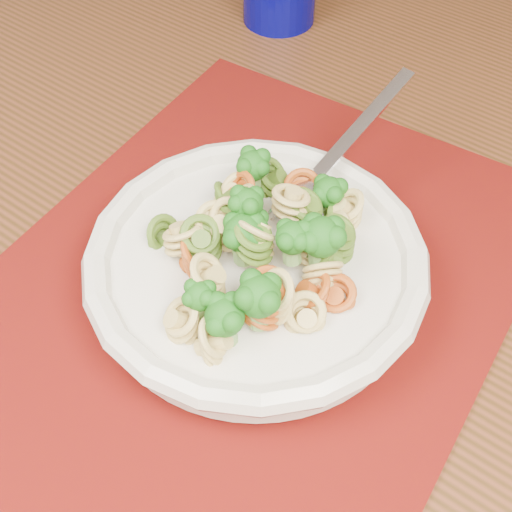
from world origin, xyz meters
TOP-DOWN VIEW (x-y plane):
  - dining_table at (0.24, 0.50)m, footprint 1.76×1.38m
  - placemat at (0.30, 0.40)m, footprint 0.55×0.49m
  - pasta_bowl at (0.30, 0.39)m, footprint 0.24×0.24m
  - pasta_broccoli_heap at (0.30, 0.39)m, footprint 0.21×0.21m
  - fork at (0.36, 0.41)m, footprint 0.18×0.05m

SIDE VIEW (x-z plane):
  - dining_table at x=0.24m, z-range 0.28..0.99m
  - placemat at x=0.30m, z-range 0.72..0.72m
  - pasta_bowl at x=0.30m, z-range 0.73..0.77m
  - fork at x=0.36m, z-range 0.73..0.80m
  - pasta_broccoli_heap at x=0.30m, z-range 0.74..0.80m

